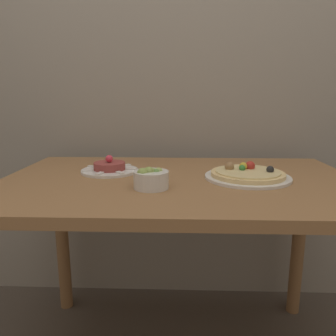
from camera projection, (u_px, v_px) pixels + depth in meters
back_wall at (180, 44)px, 1.57m from camera, size 8.00×0.05×2.60m
dining_table at (179, 206)px, 1.19m from camera, size 1.27×0.80×0.77m
pizza_plate at (247, 175)px, 1.16m from camera, size 0.30×0.30×0.06m
tartare_plate at (109, 168)px, 1.26m from camera, size 0.22×0.22×0.07m
small_bowl at (151, 179)px, 1.03m from camera, size 0.11×0.11×0.07m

